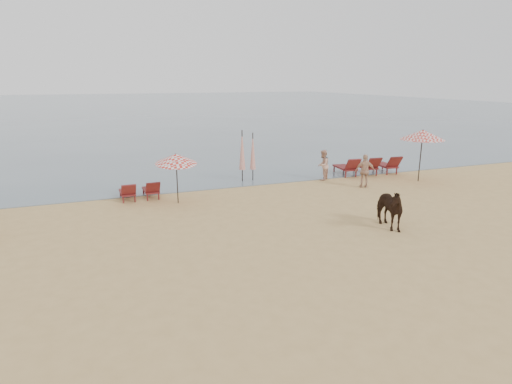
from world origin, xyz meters
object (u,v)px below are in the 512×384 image
lounger_cluster_right (368,165)px  umbrella_closed_right (242,150)px  umbrella_open_left_b (176,159)px  beachgoer_right_a (323,165)px  umbrella_open_right (423,135)px  beachgoer_right_b (365,171)px  cow (387,207)px  umbrella_closed_left (253,151)px  lounger_cluster_left (140,191)px

lounger_cluster_right → umbrella_closed_right: (-6.92, 0.77, 1.11)m
umbrella_open_left_b → lounger_cluster_right: bearing=-13.2°
umbrella_closed_right → beachgoer_right_a: size_ratio=1.68×
umbrella_open_right → beachgoer_right_b: bearing=169.9°
cow → beachgoer_right_b: size_ratio=1.08×
cow → lounger_cluster_right: bearing=65.2°
umbrella_open_left_b → beachgoer_right_b: (8.81, -0.54, -1.07)m
umbrella_closed_left → beachgoer_right_b: bearing=-35.6°
umbrella_open_left_b → umbrella_closed_right: umbrella_closed_right is taller
umbrella_open_right → umbrella_closed_right: 8.96m
lounger_cluster_left → cow: size_ratio=0.94×
cow → beachgoer_right_a: (1.55, 7.18, 0.04)m
umbrella_closed_left → lounger_cluster_right: bearing=-7.2°
lounger_cluster_left → umbrella_closed_left: size_ratio=0.67×
beachgoer_right_a → umbrella_closed_left: bearing=-60.6°
lounger_cluster_right → umbrella_closed_right: 7.06m
lounger_cluster_left → beachgoer_right_b: 10.38m
lounger_cluster_left → umbrella_open_right: (13.58, -1.54, 1.96)m
umbrella_open_left_b → beachgoer_right_a: size_ratio=1.40×
cow → umbrella_open_left_b: bearing=143.9°
umbrella_open_right → umbrella_closed_right: (-8.39, 3.05, -0.75)m
umbrella_open_right → cow: bearing=-151.1°
lounger_cluster_right → beachgoer_right_b: beachgoer_right_b is taller
umbrella_open_right → umbrella_closed_left: bearing=146.2°
umbrella_open_left_b → beachgoer_right_a: (7.74, 1.56, -1.10)m
beachgoer_right_a → umbrella_open_left_b: bearing=-31.2°
lounger_cluster_right → umbrella_open_right: 3.29m
umbrella_open_right → cow: size_ratio=1.51×
lounger_cluster_left → umbrella_closed_right: (5.19, 1.50, 1.21)m
beachgoer_right_a → lounger_cluster_right: bearing=143.5°
lounger_cluster_right → beachgoer_right_a: beachgoer_right_a is taller
umbrella_open_left_b → cow: 8.44m
umbrella_open_right → lounger_cluster_right: bearing=110.5°
umbrella_closed_left → cow: bearing=-77.4°
umbrella_closed_right → cow: size_ratio=1.50×
umbrella_open_left_b → beachgoer_right_b: 8.89m
umbrella_closed_right → beachgoer_right_b: umbrella_closed_right is taller
umbrella_closed_right → beachgoer_right_a: (3.98, -1.08, -0.82)m
umbrella_open_right → umbrella_open_left_b: bearing=165.8°
beachgoer_right_b → umbrella_open_right: bearing=-155.6°
lounger_cluster_left → beachgoer_right_a: (9.16, 0.43, 0.38)m
umbrella_open_right → cow: (-5.96, -5.22, -1.62)m
umbrella_open_left_b → umbrella_closed_right: 4.60m
beachgoer_right_a → umbrella_open_right: bearing=113.4°
lounger_cluster_left → umbrella_closed_right: size_ratio=0.63×
lounger_cluster_right → umbrella_open_left_b: bearing=-164.9°
lounger_cluster_left → umbrella_open_right: 13.80m
lounger_cluster_left → umbrella_closed_right: 5.53m
umbrella_open_left_b → umbrella_closed_left: bearing=8.5°
umbrella_closed_right → lounger_cluster_left: bearing=-163.8°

